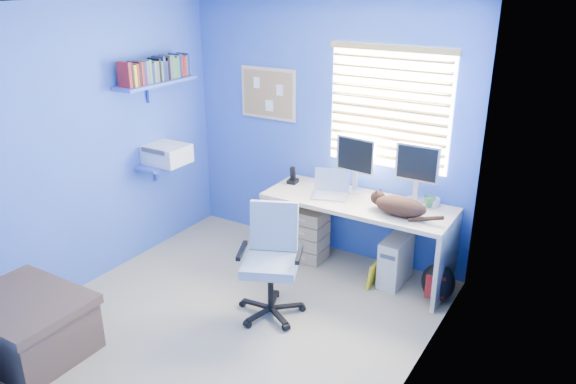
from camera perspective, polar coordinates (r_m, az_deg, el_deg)
The scene contains 23 objects.
floor at distance 4.81m, azimuth -5.69°, elevation -12.71°, with size 3.00×3.20×0.00m, color tan.
ceiling at distance 4.00m, azimuth -7.06°, elevation 18.53°, with size 3.00×3.20×0.00m, color white.
wall_back at distance 5.53m, azimuth 3.80°, elevation 6.25°, with size 3.00×0.01×2.50m, color blue.
wall_front at distance 3.24m, azimuth -23.78°, elevation -6.94°, with size 3.00×0.01×2.50m, color blue.
wall_left at distance 5.25m, azimuth -19.48°, elevation 4.24°, with size 0.01×3.20×2.50m, color blue.
wall_right at distance 3.59m, azimuth 13.17°, elevation -2.83°, with size 0.01×3.20×2.50m, color blue.
desk at distance 5.33m, azimuth 6.96°, elevation -4.57°, with size 1.75×0.65×0.74m, color #CFB486.
laptop at distance 5.22m, azimuth 4.27°, elevation 0.67°, with size 0.33×0.26×0.22m, color silver.
monitor_left at distance 5.31m, azimuth 6.91°, elevation 2.78°, with size 0.40×0.12×0.54m, color silver.
monitor_right at distance 5.17m, azimuth 12.98°, elevation 1.88°, with size 0.40×0.12×0.54m, color silver.
phone at distance 5.55m, azimuth 0.50°, elevation 1.74°, with size 0.09×0.11×0.17m, color black.
mug at distance 5.15m, azimuth 14.15°, elevation -0.96°, with size 0.10×0.09×0.10m, color #387844.
cd_spindle at distance 5.19m, azimuth 14.48°, elevation -0.97°, with size 0.13×0.13×0.07m, color silver.
cat at distance 4.91m, azimuth 11.37°, elevation -1.43°, with size 0.45×0.24×0.16m, color black.
tower_pc at distance 5.29m, azimuth 10.89°, elevation -6.81°, with size 0.19×0.44×0.45m, color beige.
drawer_boxes at distance 5.59m, azimuth 2.06°, elevation -4.26°, with size 0.35×0.28×0.54m, color tan.
yellow_book at distance 5.22m, azimuth 8.56°, elevation -8.38°, with size 0.03×0.17×0.24m, color yellow.
backpack at distance 5.12m, azimuth 15.00°, elevation -8.86°, with size 0.30×0.22×0.35m, color black.
bed_corner at distance 4.76m, azimuth -25.24°, elevation -12.02°, with size 0.95×0.67×0.45m, color brown.
office_chair at distance 4.72m, azimuth -1.69°, elevation -8.38°, with size 0.71×0.71×0.93m.
window_blinds at distance 5.18m, azimuth 10.17°, elevation 8.33°, with size 1.15×0.05×1.10m.
corkboard at distance 5.77m, azimuth -2.03°, elevation 9.97°, with size 0.64×0.02×0.52m.
wall_shelves at distance 5.59m, azimuth -12.86°, elevation 7.87°, with size 0.42×0.90×1.05m.
Camera 1 is at (2.45, -3.15, 2.68)m, focal length 35.00 mm.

